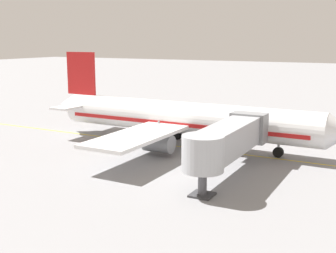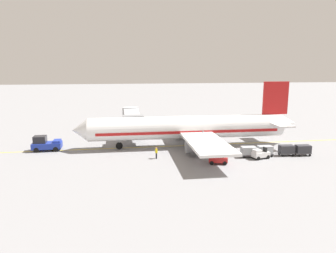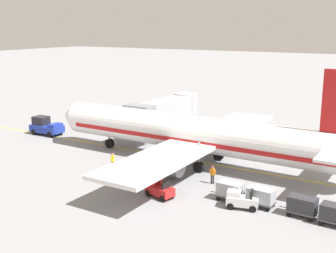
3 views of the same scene
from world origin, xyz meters
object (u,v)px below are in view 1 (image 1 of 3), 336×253
(baggage_tug_lead, at_px, (153,121))
(baggage_cart_tail_end, at_px, (111,116))
(parked_airliner, at_px, (181,118))
(ground_crew_wing_walker, at_px, (248,133))
(jet_bridge, at_px, (228,140))
(ground_crew_loader, at_px, (167,127))
(baggage_cart_third_in_train, at_px, (123,118))
(baggage_tug_trailing, at_px, (201,124))
(baggage_cart_second_in_train, at_px, (142,120))
(baggage_cart_front, at_px, (158,122))

(baggage_tug_lead, bearing_deg, baggage_cart_tail_end, -85.26)
(parked_airliner, distance_m, ground_crew_wing_walker, 8.89)
(parked_airliner, bearing_deg, jet_bridge, 45.01)
(parked_airliner, relative_size, jet_bridge, 2.61)
(ground_crew_loader, bearing_deg, baggage_cart_third_in_train, -108.26)
(baggage_tug_trailing, bearing_deg, baggage_tug_lead, -78.49)
(parked_airliner, distance_m, baggage_cart_second_in_train, 12.45)
(baggage_cart_tail_end, bearing_deg, baggage_cart_front, 87.26)
(baggage_cart_front, bearing_deg, baggage_tug_lead, -125.30)
(ground_crew_loader, bearing_deg, baggage_cart_tail_end, -106.05)
(baggage_cart_second_in_train, bearing_deg, baggage_cart_front, 91.40)
(parked_airliner, bearing_deg, baggage_cart_third_in_train, -119.58)
(baggage_cart_second_in_train, bearing_deg, parked_airliner, 53.27)
(parked_airliner, distance_m, baggage_tug_trailing, 10.23)
(parked_airliner, relative_size, baggage_cart_tail_end, 12.67)
(baggage_tug_trailing, relative_size, baggage_cart_third_in_train, 0.92)
(baggage_tug_trailing, xyz_separation_m, ground_crew_wing_walker, (3.78, 7.92, 0.24))
(baggage_cart_third_in_train, bearing_deg, ground_crew_wing_walker, 85.66)
(baggage_tug_lead, relative_size, baggage_cart_front, 0.93)
(baggage_cart_front, distance_m, ground_crew_loader, 4.12)
(jet_bridge, height_order, baggage_tug_lead, jet_bridge)
(baggage_cart_third_in_train, distance_m, baggage_cart_tail_end, 2.48)
(baggage_cart_third_in_train, xyz_separation_m, ground_crew_wing_walker, (1.47, 19.33, 0.00))
(baggage_cart_second_in_train, bearing_deg, ground_crew_wing_walker, 85.23)
(baggage_tug_trailing, relative_size, baggage_cart_front, 0.92)
(baggage_tug_trailing, height_order, baggage_cart_third_in_train, baggage_tug_trailing)
(jet_bridge, relative_size, baggage_cart_third_in_train, 4.86)
(baggage_cart_third_in_train, height_order, ground_crew_wing_walker, ground_crew_wing_walker)
(parked_airliner, height_order, ground_crew_loader, parked_airliner)
(ground_crew_loader, bearing_deg, ground_crew_wing_walker, 98.01)
(baggage_cart_front, height_order, ground_crew_wing_walker, ground_crew_wing_walker)
(baggage_cart_second_in_train, bearing_deg, baggage_cart_tail_end, -94.60)
(baggage_tug_lead, relative_size, baggage_cart_tail_end, 0.93)
(ground_crew_wing_walker, bearing_deg, parked_airliner, -45.90)
(baggage_cart_front, bearing_deg, ground_crew_loader, 45.96)
(baggage_tug_trailing, bearing_deg, baggage_cart_tail_end, -81.89)
(ground_crew_wing_walker, bearing_deg, baggage_cart_third_in_train, -94.34)
(baggage_tug_lead, distance_m, baggage_cart_second_in_train, 1.62)
(baggage_cart_front, bearing_deg, baggage_cart_tail_end, -92.74)
(jet_bridge, xyz_separation_m, baggage_cart_tail_end, (-16.83, -24.65, -2.51))
(baggage_cart_tail_end, relative_size, ground_crew_loader, 1.74)
(jet_bridge, relative_size, baggage_cart_tail_end, 4.86)
(baggage_cart_third_in_train, distance_m, ground_crew_wing_walker, 19.38)
(baggage_cart_third_in_train, bearing_deg, baggage_tug_trailing, 101.45)
(baggage_cart_front, bearing_deg, parked_airliner, 44.30)
(ground_crew_wing_walker, bearing_deg, baggage_tug_trailing, -115.48)
(parked_airliner, xyz_separation_m, ground_crew_loader, (-4.52, -4.25, -2.23))
(parked_airliner, distance_m, ground_crew_loader, 6.59)
(baggage_cart_second_in_train, bearing_deg, baggage_tug_lead, 130.65)
(baggage_tug_lead, height_order, baggage_cart_second_in_train, baggage_tug_lead)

